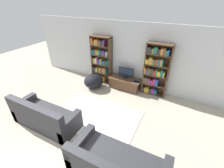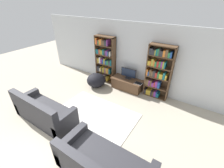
{
  "view_description": "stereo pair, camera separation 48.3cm",
  "coord_description": "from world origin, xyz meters",
  "px_view_note": "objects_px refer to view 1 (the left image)",
  "views": [
    {
      "loc": [
        2.07,
        -1.14,
        3.35
      ],
      "look_at": [
        0.03,
        2.89,
        0.7
      ],
      "focal_mm": 24.0,
      "sensor_mm": 36.0,
      "label": 1
    },
    {
      "loc": [
        2.49,
        -0.9,
        3.35
      ],
      "look_at": [
        0.03,
        2.89,
        0.7
      ],
      "focal_mm": 24.0,
      "sensor_mm": 36.0,
      "label": 2
    }
  ],
  "objects_px": {
    "bookshelf_left": "(101,60)",
    "television": "(126,73)",
    "couch_left_sectional": "(45,117)",
    "laptop": "(137,82)",
    "tv_stand": "(125,83)",
    "couch_right_sofa": "(117,167)",
    "beanbag_ottoman": "(94,81)",
    "bookshelf_right": "(155,70)"
  },
  "relations": [
    {
      "from": "tv_stand",
      "to": "laptop",
      "type": "height_order",
      "value": "laptop"
    },
    {
      "from": "tv_stand",
      "to": "couch_right_sofa",
      "type": "height_order",
      "value": "couch_right_sofa"
    },
    {
      "from": "bookshelf_left",
      "to": "beanbag_ottoman",
      "type": "distance_m",
      "value": 0.96
    },
    {
      "from": "bookshelf_right",
      "to": "couch_left_sectional",
      "type": "relative_size",
      "value": 0.99
    },
    {
      "from": "tv_stand",
      "to": "couch_right_sofa",
      "type": "xyz_separation_m",
      "value": [
        1.22,
        -3.36,
        0.03
      ]
    },
    {
      "from": "beanbag_ottoman",
      "to": "television",
      "type": "bearing_deg",
      "value": 26.33
    },
    {
      "from": "laptop",
      "to": "couch_left_sectional",
      "type": "distance_m",
      "value": 3.42
    },
    {
      "from": "couch_right_sofa",
      "to": "couch_left_sectional",
      "type": "bearing_deg",
      "value": 171.66
    },
    {
      "from": "tv_stand",
      "to": "television",
      "type": "relative_size",
      "value": 1.99
    },
    {
      "from": "television",
      "to": "couch_left_sectional",
      "type": "bearing_deg",
      "value": -112.54
    },
    {
      "from": "laptop",
      "to": "couch_left_sectional",
      "type": "height_order",
      "value": "couch_left_sectional"
    },
    {
      "from": "bookshelf_right",
      "to": "tv_stand",
      "type": "height_order",
      "value": "bookshelf_right"
    },
    {
      "from": "tv_stand",
      "to": "bookshelf_right",
      "type": "bearing_deg",
      "value": 7.86
    },
    {
      "from": "bookshelf_right",
      "to": "laptop",
      "type": "bearing_deg",
      "value": -157.63
    },
    {
      "from": "television",
      "to": "couch_right_sofa",
      "type": "distance_m",
      "value": 3.67
    },
    {
      "from": "laptop",
      "to": "couch_right_sofa",
      "type": "height_order",
      "value": "couch_right_sofa"
    },
    {
      "from": "television",
      "to": "couch_right_sofa",
      "type": "relative_size",
      "value": 0.31
    },
    {
      "from": "bookshelf_left",
      "to": "couch_left_sectional",
      "type": "xyz_separation_m",
      "value": [
        -0.08,
        -3.15,
        -0.67
      ]
    },
    {
      "from": "television",
      "to": "laptop",
      "type": "bearing_deg",
      "value": -17.58
    },
    {
      "from": "bookshelf_left",
      "to": "television",
      "type": "distance_m",
      "value": 1.23
    },
    {
      "from": "bookshelf_left",
      "to": "television",
      "type": "relative_size",
      "value": 3.08
    },
    {
      "from": "laptop",
      "to": "couch_right_sofa",
      "type": "distance_m",
      "value": 3.35
    },
    {
      "from": "couch_left_sectional",
      "to": "beanbag_ottoman",
      "type": "bearing_deg",
      "value": 88.23
    },
    {
      "from": "bookshelf_left",
      "to": "laptop",
      "type": "bearing_deg",
      "value": -8.07
    },
    {
      "from": "laptop",
      "to": "couch_left_sectional",
      "type": "xyz_separation_m",
      "value": [
        -1.8,
        -2.91,
        -0.16
      ]
    },
    {
      "from": "bookshelf_left",
      "to": "couch_right_sofa",
      "type": "height_order",
      "value": "bookshelf_left"
    },
    {
      "from": "bookshelf_right",
      "to": "couch_right_sofa",
      "type": "bearing_deg",
      "value": -88.42
    },
    {
      "from": "couch_left_sectional",
      "to": "couch_right_sofa",
      "type": "height_order",
      "value": "couch_left_sectional"
    },
    {
      "from": "bookshelf_left",
      "to": "television",
      "type": "height_order",
      "value": "bookshelf_left"
    },
    {
      "from": "couch_right_sofa",
      "to": "beanbag_ottoman",
      "type": "height_order",
      "value": "couch_right_sofa"
    },
    {
      "from": "television",
      "to": "tv_stand",
      "type": "bearing_deg",
      "value": -90.0
    },
    {
      "from": "bookshelf_left",
      "to": "television",
      "type": "xyz_separation_m",
      "value": [
        1.19,
        -0.08,
        -0.28
      ]
    },
    {
      "from": "tv_stand",
      "to": "beanbag_ottoman",
      "type": "height_order",
      "value": "beanbag_ottoman"
    },
    {
      "from": "couch_left_sectional",
      "to": "bookshelf_left",
      "type": "bearing_deg",
      "value": 88.49
    },
    {
      "from": "tv_stand",
      "to": "couch_right_sofa",
      "type": "distance_m",
      "value": 3.58
    },
    {
      "from": "bookshelf_right",
      "to": "beanbag_ottoman",
      "type": "distance_m",
      "value": 2.52
    },
    {
      "from": "television",
      "to": "couch_left_sectional",
      "type": "distance_m",
      "value": 3.35
    },
    {
      "from": "laptop",
      "to": "television",
      "type": "bearing_deg",
      "value": 162.42
    },
    {
      "from": "couch_right_sofa",
      "to": "beanbag_ottoman",
      "type": "xyz_separation_m",
      "value": [
        -2.42,
        2.85,
        0.02
      ]
    },
    {
      "from": "bookshelf_right",
      "to": "laptop",
      "type": "relative_size",
      "value": 6.94
    },
    {
      "from": "tv_stand",
      "to": "couch_right_sofa",
      "type": "bearing_deg",
      "value": -70.07
    },
    {
      "from": "bookshelf_left",
      "to": "tv_stand",
      "type": "bearing_deg",
      "value": -7.34
    }
  ]
}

